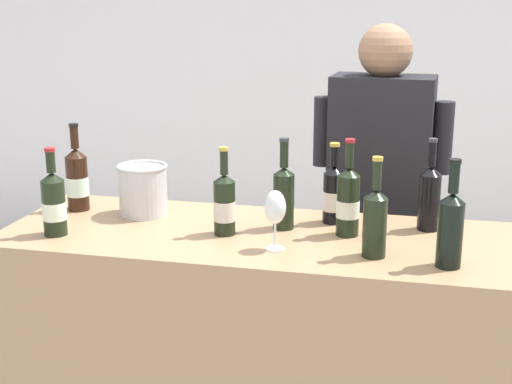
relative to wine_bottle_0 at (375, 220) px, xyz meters
name	(u,v)px	position (x,y,z in m)	size (l,w,h in m)	color
wall_back	(355,61)	(-0.33, 2.74, 0.26)	(8.00, 0.10, 2.80)	white
counter	(280,367)	(-0.33, 0.14, -0.63)	(1.96, 0.66, 1.02)	#9E7A56
wine_bottle_0	(375,220)	(0.00, 0.00, 0.00)	(0.08, 0.08, 0.32)	black
wine_bottle_1	(284,195)	(-0.33, 0.22, 0.00)	(0.07, 0.07, 0.33)	black
wine_bottle_2	(224,204)	(-0.52, 0.11, -0.01)	(0.08, 0.08, 0.31)	black
wine_bottle_3	(430,196)	(0.17, 0.32, 0.00)	(0.08, 0.08, 0.33)	black
wine_bottle_4	(333,194)	(-0.17, 0.33, -0.01)	(0.08, 0.08, 0.30)	black
wine_bottle_5	(451,226)	(0.23, -0.04, 0.01)	(0.08, 0.08, 0.34)	black
wine_bottle_6	(348,201)	(-0.10, 0.19, 0.00)	(0.08, 0.08, 0.34)	black
wine_bottle_7	(77,179)	(-1.15, 0.27, 0.00)	(0.08, 0.08, 0.34)	black
wine_bottle_8	(54,203)	(-1.09, -0.03, -0.01)	(0.08, 0.08, 0.31)	black
wine_glass	(275,209)	(-0.32, -0.01, 0.02)	(0.07, 0.07, 0.20)	silver
ice_bucket	(143,189)	(-0.88, 0.26, -0.02)	(0.19, 0.19, 0.19)	silver
person_server	(377,231)	(-0.03, 0.80, -0.30)	(0.58, 0.27, 1.71)	black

